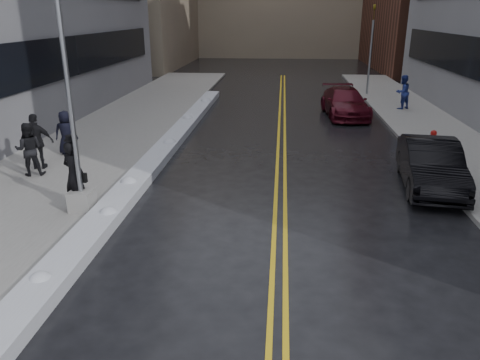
% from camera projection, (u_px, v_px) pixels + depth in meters
% --- Properties ---
extents(ground, '(160.00, 160.00, 0.00)m').
position_uv_depth(ground, '(179.00, 251.00, 11.69)').
color(ground, black).
rests_on(ground, ground).
extents(sidewalk_west, '(5.50, 50.00, 0.15)m').
position_uv_depth(sidewalk_west, '(102.00, 140.00, 21.52)').
color(sidewalk_west, gray).
rests_on(sidewalk_west, ground).
extents(sidewalk_east, '(4.00, 50.00, 0.15)m').
position_uv_depth(sidewalk_east, '(455.00, 149.00, 20.20)').
color(sidewalk_east, gray).
rests_on(sidewalk_east, ground).
extents(lane_line_left, '(0.12, 50.00, 0.01)m').
position_uv_depth(lane_line_left, '(278.00, 146.00, 20.87)').
color(lane_line_left, gold).
rests_on(lane_line_left, ground).
extents(lane_line_right, '(0.12, 50.00, 0.01)m').
position_uv_depth(lane_line_right, '(285.00, 146.00, 20.84)').
color(lane_line_right, gold).
rests_on(lane_line_right, ground).
extents(snow_ridge, '(0.90, 30.00, 0.34)m').
position_uv_depth(snow_ridge, '(161.00, 153.00, 19.34)').
color(snow_ridge, silver).
rests_on(snow_ridge, ground).
extents(lamppost, '(0.65, 0.65, 7.62)m').
position_uv_depth(lamppost, '(73.00, 131.00, 12.98)').
color(lamppost, gray).
rests_on(lamppost, sidewalk_west).
extents(fire_hydrant, '(0.26, 0.26, 0.73)m').
position_uv_depth(fire_hydrant, '(433.00, 138.00, 20.13)').
color(fire_hydrant, maroon).
rests_on(fire_hydrant, sidewalk_east).
extents(traffic_signal, '(0.16, 0.20, 6.00)m').
position_uv_depth(traffic_signal, '(371.00, 47.00, 32.33)').
color(traffic_signal, gray).
rests_on(traffic_signal, sidewalk_east).
extents(pedestrian_fedora, '(0.87, 0.74, 2.04)m').
position_uv_depth(pedestrian_fedora, '(74.00, 175.00, 13.64)').
color(pedestrian_fedora, black).
rests_on(pedestrian_fedora, sidewalk_west).
extents(pedestrian_b, '(1.10, 0.97, 1.90)m').
position_uv_depth(pedestrian_b, '(29.00, 149.00, 16.44)').
color(pedestrian_b, black).
rests_on(pedestrian_b, sidewalk_west).
extents(pedestrian_c, '(1.00, 0.79, 1.78)m').
position_uv_depth(pedestrian_c, '(66.00, 133.00, 18.95)').
color(pedestrian_c, black).
rests_on(pedestrian_c, sidewalk_west).
extents(pedestrian_d, '(1.26, 0.67, 2.05)m').
position_uv_depth(pedestrian_d, '(37.00, 142.00, 17.11)').
color(pedestrian_d, black).
rests_on(pedestrian_d, sidewalk_west).
extents(pedestrian_east, '(1.23, 1.17, 2.00)m').
position_uv_depth(pedestrian_east, '(403.00, 92.00, 27.88)').
color(pedestrian_east, navy).
rests_on(pedestrian_east, sidewalk_east).
extents(car_black, '(2.26, 5.08, 1.62)m').
position_uv_depth(car_black, '(431.00, 165.00, 15.68)').
color(car_black, black).
rests_on(car_black, ground).
extents(car_maroon, '(2.59, 5.55, 1.57)m').
position_uv_depth(car_maroon, '(345.00, 103.00, 26.66)').
color(car_maroon, '#460B16').
rests_on(car_maroon, ground).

